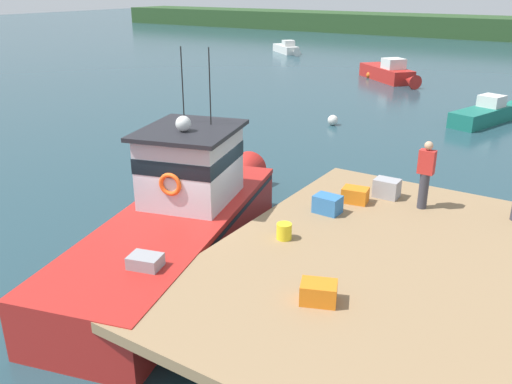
# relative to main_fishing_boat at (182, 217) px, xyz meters

# --- Properties ---
(ground_plane) EXTENTS (200.00, 200.00, 0.00)m
(ground_plane) POSITION_rel_main_fishing_boat_xyz_m (-0.05, 0.24, -1.01)
(ground_plane) COLOR #23424C
(dock) EXTENTS (6.00, 9.00, 1.20)m
(dock) POSITION_rel_main_fishing_boat_xyz_m (4.75, 0.24, 0.07)
(dock) COLOR #4C3D2D
(dock) RESTS_ON ground
(main_fishing_boat) EXTENTS (4.58, 9.93, 4.80)m
(main_fishing_boat) POSITION_rel_main_fishing_boat_xyz_m (0.00, 0.00, 0.00)
(main_fishing_boat) COLOR red
(main_fishing_boat) RESTS_ON ground
(crate_single_by_cleat) EXTENTS (0.61, 0.46, 0.41)m
(crate_single_by_cleat) POSITION_rel_main_fishing_boat_xyz_m (2.97, 1.69, 0.40)
(crate_single_by_cleat) COLOR #3370B2
(crate_single_by_cleat) RESTS_ON dock
(crate_stack_near_edge) EXTENTS (0.72, 0.63, 0.35)m
(crate_stack_near_edge) POSITION_rel_main_fishing_boat_xyz_m (4.49, -1.79, 0.37)
(crate_stack_near_edge) COLOR orange
(crate_stack_near_edge) RESTS_ON dock
(crate_stack_mid_dock) EXTENTS (0.60, 0.45, 0.46)m
(crate_stack_mid_dock) POSITION_rel_main_fishing_boat_xyz_m (3.77, 3.38, 0.42)
(crate_stack_mid_dock) COLOR #9E9EA3
(crate_stack_mid_dock) RESTS_ON dock
(crate_single_far) EXTENTS (0.66, 0.53, 0.36)m
(crate_single_far) POSITION_rel_main_fishing_boat_xyz_m (3.25, 2.63, 0.37)
(crate_single_far) COLOR orange
(crate_single_far) RESTS_ON dock
(bait_bucket) EXTENTS (0.32, 0.32, 0.34)m
(bait_bucket) POSITION_rel_main_fishing_boat_xyz_m (2.82, -0.04, 0.36)
(bait_bucket) COLOR yellow
(bait_bucket) RESTS_ON dock
(deckhand_further_back) EXTENTS (0.36, 0.22, 1.63)m
(deckhand_further_back) POSITION_rel_main_fishing_boat_xyz_m (4.72, 3.16, 1.05)
(deckhand_further_back) COLOR #383842
(deckhand_further_back) RESTS_ON dock
(moored_boat_off_the_point) EXTENTS (2.38, 4.98, 1.25)m
(moored_boat_off_the_point) POSITION_rel_main_fishing_boat_xyz_m (3.37, 18.00, -0.58)
(moored_boat_off_the_point) COLOR #196B5B
(moored_boat_off_the_point) RESTS_ON ground
(moored_boat_outer_mooring) EXTENTS (5.39, 4.85, 1.54)m
(moored_boat_outer_mooring) POSITION_rel_main_fishing_boat_xyz_m (-4.47, 26.61, -0.48)
(moored_boat_outer_mooring) COLOR red
(moored_boat_outer_mooring) RESTS_ON ground
(moored_boat_far_right) EXTENTS (4.29, 3.74, 1.21)m
(moored_boat_far_right) POSITION_rel_main_fishing_boat_xyz_m (-17.86, 36.18, -0.59)
(moored_boat_far_right) COLOR silver
(moored_boat_far_right) RESTS_ON ground
(mooring_buoy_spare_mooring) EXTENTS (0.47, 0.47, 0.47)m
(mooring_buoy_spare_mooring) POSITION_rel_main_fishing_boat_xyz_m (-2.47, 13.61, -0.77)
(mooring_buoy_spare_mooring) COLOR silver
(mooring_buoy_spare_mooring) RESTS_ON ground
(mooring_buoy_channel_marker) EXTENTS (0.42, 0.42, 0.42)m
(mooring_buoy_channel_marker) POSITION_rel_main_fishing_boat_xyz_m (-6.06, 27.06, -0.80)
(mooring_buoy_channel_marker) COLOR #EA5B19
(mooring_buoy_channel_marker) RESTS_ON ground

